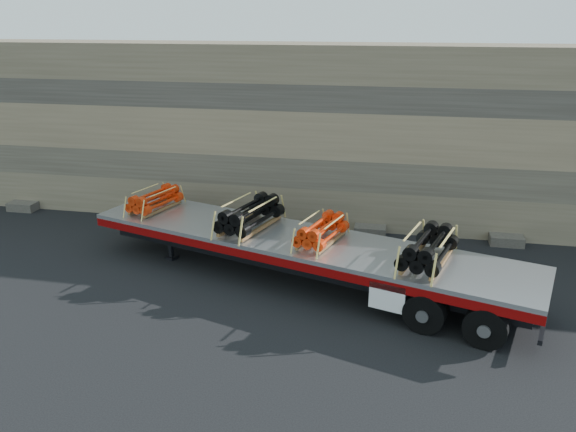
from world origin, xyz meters
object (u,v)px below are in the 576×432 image
bundle_front (155,200)px  bundle_midrear (321,231)px  trailer (299,259)px  bundle_rear (428,249)px  bundle_midfront (250,216)px

bundle_front → bundle_midrear: (6.26, -1.89, 0.01)m
trailer → bundle_front: (-5.54, 1.68, 1.08)m
trailer → bundle_midrear: 1.32m
trailer → bundle_rear: (3.85, -1.16, 1.15)m
trailer → bundle_midrear: (0.72, -0.22, 1.08)m
trailer → bundle_front: 5.89m
bundle_midfront → bundle_front: bearing=180.0°
bundle_midfront → trailer: bearing=0.0°
bundle_front → bundle_rear: (9.39, -2.84, 0.07)m
bundle_front → bundle_rear: size_ratio=0.83×
trailer → bundle_front: bundle_front is taller
bundle_midfront → bundle_rear: (5.57, -1.69, -0.02)m
bundle_rear → bundle_midfront: bearing=180.0°
bundle_midfront → bundle_midrear: 2.56m
bundle_front → bundle_midfront: 3.98m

